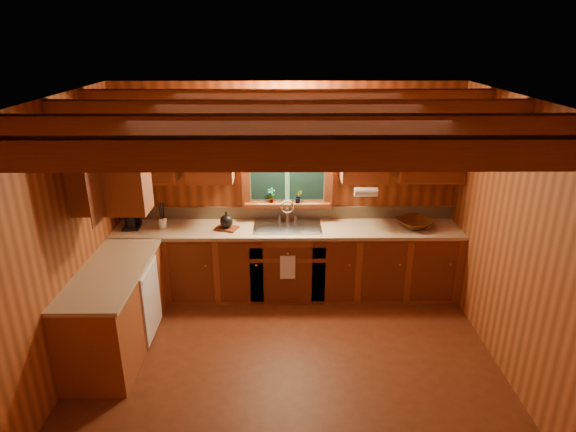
{
  "coord_description": "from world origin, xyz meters",
  "views": [
    {
      "loc": [
        -0.04,
        -3.85,
        3.13
      ],
      "look_at": [
        0.0,
        0.8,
        1.35
      ],
      "focal_mm": 30.12,
      "sensor_mm": 36.0,
      "label": 1
    }
  ],
  "objects_px": {
    "sink": "(287,230)",
    "wicker_basket": "(415,223)",
    "cutting_board": "(227,228)",
    "coffee_maker": "(131,215)"
  },
  "relations": [
    {
      "from": "sink",
      "to": "wicker_basket",
      "type": "distance_m",
      "value": 1.55
    },
    {
      "from": "coffee_maker",
      "to": "cutting_board",
      "type": "distance_m",
      "value": 1.17
    },
    {
      "from": "coffee_maker",
      "to": "cutting_board",
      "type": "height_order",
      "value": "coffee_maker"
    },
    {
      "from": "sink",
      "to": "wicker_basket",
      "type": "xyz_separation_m",
      "value": [
        1.55,
        -0.02,
        0.09
      ]
    },
    {
      "from": "sink",
      "to": "coffee_maker",
      "type": "height_order",
      "value": "coffee_maker"
    },
    {
      "from": "sink",
      "to": "coffee_maker",
      "type": "distance_m",
      "value": 1.9
    },
    {
      "from": "sink",
      "to": "wicker_basket",
      "type": "height_order",
      "value": "sink"
    },
    {
      "from": "sink",
      "to": "cutting_board",
      "type": "bearing_deg",
      "value": -175.27
    },
    {
      "from": "wicker_basket",
      "to": "cutting_board",
      "type": "bearing_deg",
      "value": -178.88
    },
    {
      "from": "sink",
      "to": "wicker_basket",
      "type": "relative_size",
      "value": 2.01
    }
  ]
}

